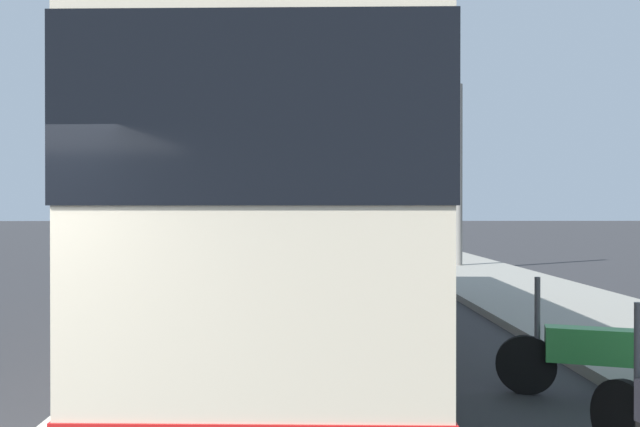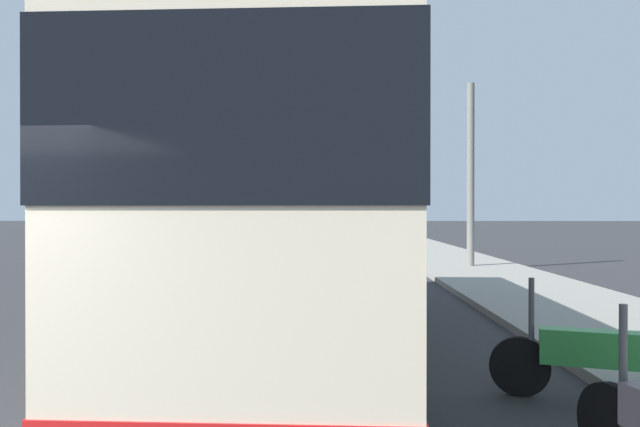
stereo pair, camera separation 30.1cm
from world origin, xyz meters
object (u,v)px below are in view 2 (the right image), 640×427
at_px(car_ahead_same_lane, 267,227).
at_px(utility_pole, 471,177).
at_px(coach_bus, 299,205).
at_px(car_side_street, 330,234).
at_px(car_far_distant, 193,243).
at_px(motorcycle_mid_row, 599,357).

xyz_separation_m(car_ahead_same_lane, utility_pole, (-28.52, -9.68, 2.45)).
bearing_deg(car_ahead_same_lane, coach_bus, 5.28).
bearing_deg(car_side_street, car_ahead_same_lane, 13.81).
xyz_separation_m(coach_bus, car_far_distant, (14.53, 4.90, -1.36)).
bearing_deg(car_far_distant, utility_pole, 69.50).
height_order(car_far_distant, car_ahead_same_lane, car_far_distant).
xyz_separation_m(motorcycle_mid_row, car_far_distant, (17.44, 8.10, 0.22)).
distance_m(car_far_distant, utility_pole, 10.98).
bearing_deg(car_ahead_same_lane, car_far_distant, -2.16).
height_order(motorcycle_mid_row, car_side_street, car_side_street).
xyz_separation_m(coach_bus, motorcycle_mid_row, (-2.91, -3.21, -1.58)).
distance_m(coach_bus, car_ahead_same_lane, 39.73).
distance_m(coach_bus, car_far_distant, 15.40).
distance_m(car_ahead_same_lane, utility_pole, 30.21).
height_order(coach_bus, car_ahead_same_lane, coach_bus).
bearing_deg(coach_bus, car_ahead_same_lane, 8.72).
bearing_deg(utility_pole, car_far_distant, 70.39).
bearing_deg(coach_bus, motorcycle_mid_row, -130.01).
height_order(motorcycle_mid_row, car_far_distant, car_far_distant).
bearing_deg(car_far_distant, car_side_street, 148.50).
xyz_separation_m(car_far_distant, car_ahead_same_lane, (24.92, -0.41, -0.04)).
bearing_deg(car_side_street, motorcycle_mid_row, -178.46).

